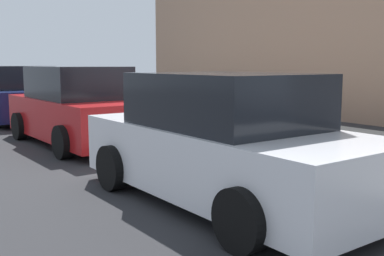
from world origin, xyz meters
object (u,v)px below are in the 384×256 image
object	(u,v)px
parked_car_red_1	(78,108)
suitcase_silver_1	(290,140)
suitcase_maroon_5	(219,128)
bollard_post	(177,118)
suitcase_teal_2	(267,140)
suitcase_black_4	(232,132)
suitcase_navy_0	(314,142)
parked_car_white_0	(224,143)
fire_hydrant	(195,118)
suitcase_olive_3	(249,134)
parked_car_navy_2	(20,95)

from	to	relation	value
parked_car_red_1	suitcase_silver_1	bearing A→B (deg)	-154.13
suitcase_maroon_5	bollard_post	world-z (taller)	bollard_post
suitcase_teal_2	suitcase_black_4	xyz separation A→B (m)	(1.01, -0.01, 0.01)
suitcase_navy_0	suitcase_silver_1	world-z (taller)	suitcase_navy_0
suitcase_black_4	parked_car_white_0	distance (m)	3.21
suitcase_maroon_5	parked_car_white_0	xyz separation A→B (m)	(-2.92, 2.15, 0.31)
bollard_post	suitcase_navy_0	bearing A→B (deg)	-178.48
suitcase_silver_1	suitcase_maroon_5	distance (m)	2.04
suitcase_black_4	fire_hydrant	bearing A→B (deg)	-2.78
suitcase_teal_2	suitcase_black_4	world-z (taller)	suitcase_teal_2
suitcase_maroon_5	bollard_post	bearing A→B (deg)	6.16
suitcase_silver_1	bollard_post	world-z (taller)	suitcase_silver_1
suitcase_olive_3	parked_car_red_1	distance (m)	3.92
parked_car_red_1	parked_car_navy_2	world-z (taller)	parked_car_red_1
bollard_post	parked_car_red_1	size ratio (longest dim) A/B	0.18
suitcase_silver_1	fire_hydrant	bearing A→B (deg)	-0.89
suitcase_teal_2	suitcase_black_4	distance (m)	1.01
suitcase_olive_3	parked_car_white_0	size ratio (longest dim) A/B	0.16
bollard_post	suitcase_olive_3	bearing A→B (deg)	-177.26
suitcase_navy_0	parked_car_navy_2	xyz separation A→B (m)	(9.99, 2.10, 0.27)
suitcase_navy_0	suitcase_silver_1	bearing A→B (deg)	-0.08
parked_car_red_1	parked_car_navy_2	distance (m)	5.13
bollard_post	suitcase_silver_1	bearing A→B (deg)	-178.23
fire_hydrant	parked_car_red_1	bearing A→B (deg)	56.18
parked_car_navy_2	parked_car_red_1	bearing A→B (deg)	180.00
suitcase_maroon_5	parked_car_white_0	distance (m)	3.64
fire_hydrant	bollard_post	size ratio (longest dim) A/B	1.07
suitcase_silver_1	suitcase_black_4	world-z (taller)	suitcase_silver_1
parked_car_white_0	parked_car_navy_2	bearing A→B (deg)	-0.00
bollard_post	parked_car_white_0	bearing A→B (deg)	155.00
suitcase_black_4	suitcase_navy_0	bearing A→B (deg)	-179.42
suitcase_maroon_5	parked_car_white_0	bearing A→B (deg)	143.64
fire_hydrant	parked_car_red_1	distance (m)	2.60
fire_hydrant	parked_car_white_0	distance (m)	4.36
suitcase_teal_2	parked_car_white_0	distance (m)	2.53
fire_hydrant	parked_car_red_1	world-z (taller)	parked_car_red_1
suitcase_navy_0	suitcase_teal_2	size ratio (longest dim) A/B	1.17
suitcase_maroon_5	parked_car_white_0	size ratio (longest dim) A/B	0.16
bollard_post	suitcase_black_4	bearing A→B (deg)	-177.44
bollard_post	parked_car_navy_2	distance (m)	6.39
fire_hydrant	parked_car_red_1	xyz separation A→B (m)	(1.44, 2.15, 0.21)
suitcase_olive_3	parked_car_navy_2	world-z (taller)	parked_car_navy_2
suitcase_black_4	suitcase_teal_2	bearing A→B (deg)	179.47
suitcase_navy_0	fire_hydrant	size ratio (longest dim) A/B	1.16
suitcase_silver_1	parked_car_navy_2	world-z (taller)	parked_car_navy_2
suitcase_olive_3	parked_car_red_1	size ratio (longest dim) A/B	0.16
suitcase_olive_3	suitcase_maroon_5	distance (m)	0.98
fire_hydrant	parked_car_white_0	size ratio (longest dim) A/B	0.19
suitcase_navy_0	bollard_post	size ratio (longest dim) A/B	1.24
parked_car_white_0	parked_car_navy_2	xyz separation A→B (m)	(10.35, -0.00, 0.02)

